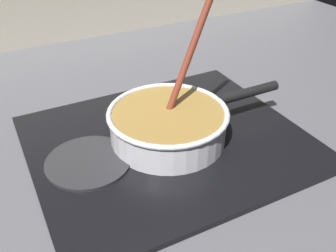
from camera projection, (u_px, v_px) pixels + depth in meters
name	position (u px, v px, depth m)	size (l,w,h in m)	color
ground	(149.00, 189.00, 0.72)	(2.40, 1.60, 0.04)	#4C4C51
hob_plate	(168.00, 141.00, 0.81)	(0.56, 0.48, 0.01)	black
burner_ring	(168.00, 137.00, 0.80)	(0.19, 0.19, 0.01)	#592D0C
spare_burner	(88.00, 161.00, 0.73)	(0.17, 0.17, 0.01)	#262628
cooking_pan	(169.00, 123.00, 0.78)	(0.40, 0.25, 0.29)	silver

